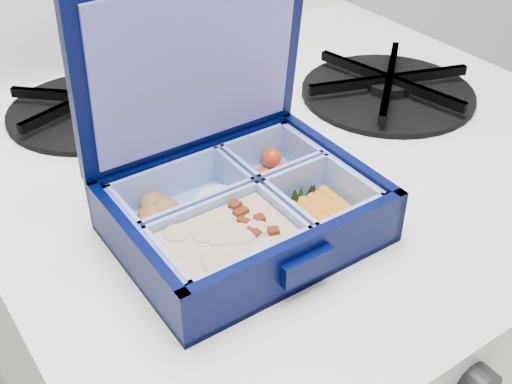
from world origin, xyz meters
TOP-DOWN VIEW (x-y plane):
  - bento_box at (-0.32, 1.54)m, footprint 0.20×0.16m
  - burner_grate at (-0.05, 1.65)m, footprint 0.25×0.25m
  - burner_grate_rear at (-0.34, 1.81)m, footprint 0.22×0.22m
  - fork at (-0.24, 1.67)m, footprint 0.15×0.17m

SIDE VIEW (x-z plane):
  - fork at x=-0.24m, z-range 0.95..0.95m
  - burner_grate_rear at x=-0.34m, z-range 0.95..0.97m
  - burner_grate at x=-0.05m, z-range 0.95..0.97m
  - bento_box at x=-0.32m, z-range 0.95..0.99m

